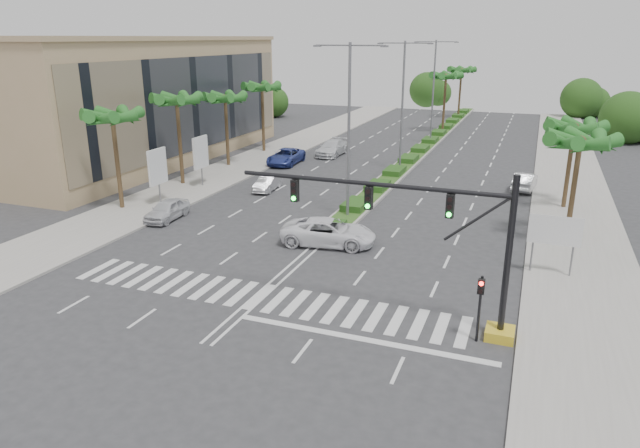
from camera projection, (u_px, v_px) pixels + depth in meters
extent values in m
plane|color=#333335|center=(259.00, 297.00, 28.39)|extent=(160.00, 160.00, 0.00)
cube|color=gray|center=(574.00, 216.00, 40.97)|extent=(6.00, 120.00, 0.15)
cube|color=gray|center=(208.00, 180.00, 51.27)|extent=(6.00, 120.00, 0.15)
cube|color=gray|center=(429.00, 144.00, 68.30)|extent=(2.20, 75.00, 0.20)
cube|color=#365A1E|center=(429.00, 143.00, 68.26)|extent=(1.80, 75.00, 0.04)
cube|color=tan|center=(144.00, 102.00, 58.40)|extent=(12.00, 36.00, 12.00)
cube|color=gold|center=(500.00, 333.00, 24.42)|extent=(1.20, 1.20, 0.45)
cylinder|color=black|center=(508.00, 258.00, 23.34)|extent=(0.28, 0.28, 7.00)
cylinder|color=black|center=(369.00, 184.00, 24.56)|extent=(12.00, 0.20, 0.20)
cylinder|color=black|center=(476.00, 220.00, 23.34)|extent=(2.53, 0.12, 2.15)
cube|color=black|center=(450.00, 206.00, 23.58)|extent=(0.32, 0.24, 1.00)
cylinder|color=#19E533|center=(449.00, 215.00, 23.55)|extent=(0.20, 0.06, 0.20)
cube|color=black|center=(369.00, 198.00, 24.76)|extent=(0.32, 0.24, 1.00)
cylinder|color=#19E533|center=(367.00, 206.00, 24.74)|extent=(0.20, 0.06, 0.20)
cube|color=black|center=(295.00, 191.00, 25.95)|extent=(0.32, 0.24, 1.00)
cylinder|color=#19E533|center=(293.00, 198.00, 25.93)|extent=(0.20, 0.06, 0.20)
cylinder|color=black|center=(479.00, 309.00, 23.80)|extent=(0.12, 0.12, 3.00)
cube|color=black|center=(481.00, 286.00, 23.32)|extent=(0.28, 0.22, 0.65)
cylinder|color=red|center=(481.00, 284.00, 23.15)|extent=(0.18, 0.05, 0.18)
cylinder|color=slate|center=(532.00, 249.00, 30.82)|extent=(0.10, 0.10, 2.80)
cylinder|color=slate|center=(572.00, 254.00, 30.14)|extent=(0.10, 0.10, 2.80)
cube|color=#0C6638|center=(555.00, 230.00, 30.10)|extent=(2.60, 0.08, 1.50)
cube|color=white|center=(555.00, 231.00, 30.06)|extent=(2.70, 0.02, 1.60)
cylinder|color=slate|center=(159.00, 187.00, 43.52)|extent=(0.12, 0.12, 2.80)
cube|color=white|center=(157.00, 167.00, 43.02)|extent=(0.18, 2.10, 2.70)
cube|color=#D8594C|center=(157.00, 167.00, 43.02)|extent=(0.12, 2.00, 2.60)
cylinder|color=slate|center=(202.00, 171.00, 48.84)|extent=(0.12, 0.12, 2.80)
cube|color=white|center=(201.00, 152.00, 48.34)|extent=(0.18, 2.10, 2.70)
cube|color=#D8594C|center=(201.00, 152.00, 48.34)|extent=(0.12, 2.00, 2.60)
cylinder|color=brown|center=(117.00, 163.00, 41.77)|extent=(0.32, 0.32, 7.00)
sphere|color=brown|center=(112.00, 117.00, 40.70)|extent=(0.70, 0.70, 0.70)
cone|color=#1D5E20|center=(125.00, 119.00, 40.36)|extent=(0.90, 3.62, 1.50)
cone|color=#1D5E20|center=(128.00, 117.00, 41.27)|extent=(3.39, 2.96, 1.50)
cone|color=#1D5E20|center=(120.00, 116.00, 41.77)|extent=(3.73, 1.68, 1.50)
cone|color=#1D5E20|center=(106.00, 117.00, 41.49)|extent=(2.38, 3.65, 1.50)
cone|color=#1D5E20|center=(97.00, 118.00, 40.65)|extent=(2.38, 3.65, 1.50)
cone|color=#1D5E20|center=(99.00, 120.00, 39.87)|extent=(3.73, 1.68, 1.50)
cone|color=#1D5E20|center=(112.00, 120.00, 39.74)|extent=(3.39, 2.96, 1.50)
cylinder|color=brown|center=(180.00, 143.00, 48.80)|extent=(0.32, 0.32, 7.40)
sphere|color=brown|center=(177.00, 100.00, 47.68)|extent=(0.70, 0.70, 0.70)
cone|color=#1D5E20|center=(188.00, 102.00, 47.34)|extent=(0.90, 3.62, 1.50)
cone|color=#1D5E20|center=(189.00, 100.00, 48.24)|extent=(3.39, 2.96, 1.50)
cone|color=#1D5E20|center=(182.00, 100.00, 48.74)|extent=(3.73, 1.68, 1.50)
cone|color=#1D5E20|center=(170.00, 100.00, 48.47)|extent=(2.38, 3.65, 1.50)
cone|color=#1D5E20|center=(163.00, 101.00, 47.62)|extent=(2.38, 3.65, 1.50)
cone|color=#1D5E20|center=(167.00, 102.00, 46.84)|extent=(3.73, 1.68, 1.50)
cone|color=#1D5E20|center=(178.00, 103.00, 46.71)|extent=(3.39, 2.96, 1.50)
cylinder|color=brown|center=(227.00, 132.00, 56.00)|extent=(0.32, 0.32, 6.80)
sphere|color=brown|center=(225.00, 98.00, 54.96)|extent=(0.70, 0.70, 0.70)
cone|color=#1D5E20|center=(235.00, 100.00, 54.62)|extent=(0.90, 3.62, 1.50)
cone|color=#1D5E20|center=(236.00, 99.00, 55.53)|extent=(3.39, 2.96, 1.50)
cone|color=#1D5E20|center=(229.00, 98.00, 56.03)|extent=(3.73, 1.68, 1.50)
cone|color=#1D5E20|center=(219.00, 98.00, 55.76)|extent=(2.38, 3.65, 1.50)
cone|color=#1D5E20|center=(214.00, 99.00, 54.91)|extent=(2.38, 3.65, 1.50)
cone|color=#1D5E20|center=(217.00, 100.00, 54.13)|extent=(3.73, 1.68, 1.50)
cone|color=#1D5E20|center=(227.00, 100.00, 54.00)|extent=(3.39, 2.96, 1.50)
cylinder|color=brown|center=(263.00, 120.00, 63.03)|extent=(0.32, 0.32, 7.20)
sphere|color=brown|center=(262.00, 87.00, 61.94)|extent=(0.70, 0.70, 0.70)
cone|color=#1D5E20|center=(271.00, 89.00, 61.60)|extent=(0.90, 3.62, 1.50)
cone|color=#1D5E20|center=(271.00, 88.00, 62.50)|extent=(3.39, 2.96, 1.50)
cone|color=#1D5E20|center=(264.00, 87.00, 63.01)|extent=(3.73, 1.68, 1.50)
cone|color=#1D5E20|center=(256.00, 88.00, 62.73)|extent=(2.38, 3.65, 1.50)
cone|color=#1D5E20|center=(252.00, 88.00, 61.88)|extent=(2.38, 3.65, 1.50)
cone|color=#1D5E20|center=(256.00, 89.00, 61.10)|extent=(3.73, 1.68, 1.50)
cone|color=#1D5E20|center=(264.00, 89.00, 60.98)|extent=(3.39, 2.96, 1.50)
cylinder|color=brown|center=(573.00, 193.00, 34.89)|extent=(0.32, 0.32, 6.50)
sphere|color=brown|center=(580.00, 141.00, 33.90)|extent=(0.70, 0.70, 0.70)
cone|color=#1D5E20|center=(600.00, 144.00, 33.56)|extent=(0.90, 3.62, 1.50)
cone|color=#1D5E20|center=(592.00, 141.00, 34.47)|extent=(3.39, 2.96, 1.50)
cone|color=#1D5E20|center=(575.00, 140.00, 34.97)|extent=(3.73, 1.68, 1.50)
cone|color=#1D5E20|center=(562.00, 141.00, 34.69)|extent=(2.38, 3.65, 1.50)
cone|color=#1D5E20|center=(562.00, 143.00, 33.85)|extent=(2.38, 3.65, 1.50)
cone|color=#1D5E20|center=(576.00, 146.00, 33.07)|extent=(3.73, 1.68, 1.50)
cone|color=#1D5E20|center=(594.00, 146.00, 32.94)|extent=(3.39, 2.96, 1.50)
cylinder|color=brown|center=(569.00, 168.00, 42.03)|extent=(0.32, 0.32, 6.20)
sphere|color=brown|center=(574.00, 128.00, 41.10)|extent=(0.70, 0.70, 0.70)
cone|color=#1D5E20|center=(591.00, 130.00, 40.75)|extent=(0.90, 3.62, 1.50)
cone|color=#1D5E20|center=(584.00, 128.00, 41.66)|extent=(3.39, 2.96, 1.50)
cone|color=#1D5E20|center=(570.00, 127.00, 42.16)|extent=(3.73, 1.68, 1.50)
cone|color=#1D5E20|center=(559.00, 127.00, 41.89)|extent=(2.38, 3.65, 1.50)
cone|color=#1D5E20|center=(559.00, 129.00, 41.04)|extent=(2.38, 3.65, 1.50)
cone|color=#1D5E20|center=(571.00, 131.00, 40.26)|extent=(3.73, 1.68, 1.50)
cone|color=#1D5E20|center=(585.00, 131.00, 40.13)|extent=(3.39, 2.96, 1.50)
cylinder|color=brown|center=(444.00, 104.00, 76.03)|extent=(0.32, 0.32, 7.50)
sphere|color=brown|center=(446.00, 76.00, 74.89)|extent=(0.70, 0.70, 0.70)
cone|color=#1D5E20|center=(454.00, 77.00, 74.55)|extent=(0.90, 3.62, 1.50)
cone|color=#1D5E20|center=(452.00, 77.00, 75.45)|extent=(3.39, 2.96, 1.50)
cone|color=#1D5E20|center=(445.00, 76.00, 75.96)|extent=(3.73, 1.68, 1.50)
cone|color=#1D5E20|center=(439.00, 77.00, 75.68)|extent=(2.38, 3.65, 1.50)
cone|color=#1D5E20|center=(438.00, 77.00, 74.83)|extent=(2.38, 3.65, 1.50)
cone|color=#1D5E20|center=(443.00, 78.00, 74.05)|extent=(3.73, 1.68, 1.50)
cone|color=#1D5E20|center=(450.00, 78.00, 73.93)|extent=(3.39, 2.96, 1.50)
cylinder|color=brown|center=(460.00, 94.00, 89.34)|extent=(0.32, 0.32, 7.50)
sphere|color=brown|center=(462.00, 70.00, 88.20)|extent=(0.70, 0.70, 0.70)
cone|color=#1D5E20|center=(469.00, 71.00, 87.86)|extent=(0.90, 3.62, 1.50)
cone|color=#1D5E20|center=(467.00, 71.00, 88.76)|extent=(3.39, 2.96, 1.50)
cone|color=#1D5E20|center=(461.00, 71.00, 89.27)|extent=(3.73, 1.68, 1.50)
cone|color=#1D5E20|center=(455.00, 71.00, 88.99)|extent=(2.38, 3.65, 1.50)
cone|color=#1D5E20|center=(455.00, 71.00, 88.15)|extent=(2.38, 3.65, 1.50)
cone|color=#1D5E20|center=(459.00, 71.00, 87.36)|extent=(3.73, 1.68, 1.50)
cone|color=#1D5E20|center=(465.00, 71.00, 87.24)|extent=(3.39, 2.96, 1.50)
cylinder|color=slate|center=(349.00, 134.00, 38.94)|extent=(0.20, 0.20, 12.00)
cylinder|color=slate|center=(333.00, 45.00, 37.54)|extent=(2.40, 0.10, 0.10)
cylinder|color=slate|center=(368.00, 45.00, 36.72)|extent=(2.40, 0.10, 0.10)
cube|color=slate|center=(317.00, 46.00, 37.93)|extent=(0.50, 0.25, 0.12)
cube|color=slate|center=(384.00, 46.00, 36.37)|extent=(0.50, 0.25, 0.12)
cylinder|color=slate|center=(402.00, 108.00, 53.14)|extent=(0.20, 0.20, 12.00)
cylinder|color=slate|center=(392.00, 43.00, 51.74)|extent=(2.40, 0.10, 0.10)
cylinder|color=slate|center=(418.00, 43.00, 50.92)|extent=(2.40, 0.10, 0.10)
cube|color=slate|center=(380.00, 43.00, 52.12)|extent=(0.50, 0.25, 0.12)
cube|color=slate|center=(431.00, 44.00, 50.57)|extent=(0.50, 0.25, 0.12)
cylinder|color=slate|center=(433.00, 93.00, 67.34)|extent=(0.20, 0.20, 12.00)
cylinder|color=slate|center=(426.00, 42.00, 65.94)|extent=(2.40, 0.10, 0.10)
cylinder|color=slate|center=(447.00, 42.00, 65.12)|extent=(2.40, 0.10, 0.10)
cube|color=slate|center=(416.00, 42.00, 66.32)|extent=(0.50, 0.25, 0.12)
cube|color=slate|center=(456.00, 42.00, 64.76)|extent=(0.50, 0.25, 0.12)
imported|color=silver|center=(167.00, 210.00, 40.21)|extent=(1.92, 4.27, 1.42)
imported|color=#AEAEB3|center=(267.00, 183.00, 47.89)|extent=(1.67, 3.95, 1.27)
imported|color=#2E3D8F|center=(286.00, 157.00, 57.78)|extent=(2.83, 5.69, 1.55)
imported|color=silver|center=(332.00, 148.00, 62.02)|extent=(2.39, 5.68, 1.64)
imported|color=white|center=(329.00, 232.00, 35.31)|extent=(6.19, 3.54, 1.62)
imported|color=#B9BABE|center=(525.00, 181.00, 48.04)|extent=(2.06, 4.64, 1.48)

